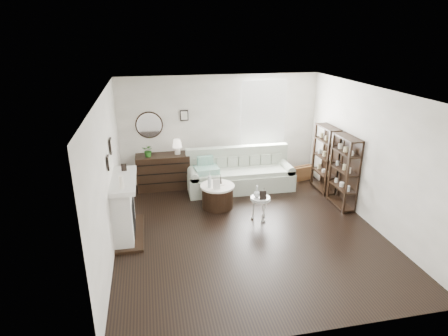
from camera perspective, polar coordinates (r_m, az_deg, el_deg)
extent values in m
plane|color=black|center=(7.48, 3.54, -9.40)|extent=(5.50, 5.50, 0.00)
plane|color=white|center=(6.58, 4.05, 11.49)|extent=(5.50, 5.50, 0.00)
plane|color=beige|center=(9.48, -0.58, 5.92)|extent=(5.00, 0.00, 5.00)
plane|color=beige|center=(4.57, 12.96, -11.21)|extent=(5.00, 0.00, 5.00)
plane|color=beige|center=(6.73, -17.23, -1.10)|extent=(0.00, 5.50, 5.50)
plane|color=beige|center=(7.92, 21.52, 1.58)|extent=(0.00, 5.50, 5.50)
cube|color=white|center=(9.66, 5.91, 7.62)|extent=(1.00, 0.02, 1.80)
cube|color=white|center=(9.61, 6.02, 7.55)|extent=(1.15, 0.02, 1.90)
cylinder|color=silver|center=(9.24, -11.33, 6.43)|extent=(0.60, 0.03, 0.60)
cube|color=black|center=(9.23, -6.09, 7.97)|extent=(0.20, 0.03, 0.26)
cube|color=silver|center=(7.30, -15.06, -6.02)|extent=(0.34, 1.20, 1.10)
cube|color=black|center=(7.37, -14.72, -7.05)|extent=(0.30, 0.65, 0.70)
cube|color=silver|center=(7.07, -15.07, -1.84)|extent=(0.44, 1.35, 0.08)
cube|color=black|center=(7.54, -14.08, -9.56)|extent=(0.50, 1.40, 0.05)
cylinder|color=white|center=(6.60, -15.37, -2.08)|extent=(0.08, 0.08, 0.22)
cube|color=black|center=(7.41, -15.01, 0.09)|extent=(0.10, 0.03, 0.14)
cube|color=black|center=(6.60, -17.23, 0.79)|extent=(0.03, 0.18, 0.24)
cube|color=black|center=(7.19, -16.89, 3.23)|extent=(0.03, 0.22, 0.28)
cube|color=black|center=(9.28, 15.18, 1.34)|extent=(0.30, 0.80, 1.60)
cylinder|color=beige|center=(9.15, 15.58, -0.83)|extent=(0.08, 0.08, 0.11)
cylinder|color=beige|center=(9.36, 14.91, -0.29)|extent=(0.08, 0.08, 0.11)
cylinder|color=beige|center=(9.57, 14.27, 0.22)|extent=(0.08, 0.08, 0.11)
cylinder|color=beige|center=(9.02, 15.82, 1.54)|extent=(0.08, 0.08, 0.11)
cylinder|color=beige|center=(9.23, 15.13, 2.03)|extent=(0.08, 0.08, 0.11)
cylinder|color=beige|center=(9.44, 14.48, 2.50)|extent=(0.08, 0.08, 0.11)
cylinder|color=beige|center=(8.91, 16.06, 3.98)|extent=(0.08, 0.08, 0.11)
cylinder|color=beige|center=(9.12, 15.36, 4.42)|extent=(0.08, 0.08, 0.11)
cylinder|color=beige|center=(9.34, 14.69, 4.84)|extent=(0.08, 0.08, 0.11)
cube|color=black|center=(8.53, 17.80, -0.60)|extent=(0.30, 0.80, 1.60)
cylinder|color=beige|center=(8.42, 18.28, -2.98)|extent=(0.08, 0.08, 0.11)
cylinder|color=beige|center=(8.62, 17.49, -2.35)|extent=(0.08, 0.08, 0.11)
cylinder|color=beige|center=(8.83, 16.73, -1.74)|extent=(0.08, 0.08, 0.11)
cylinder|color=beige|center=(8.28, 18.58, -0.43)|extent=(0.08, 0.08, 0.11)
cylinder|color=beige|center=(8.48, 17.77, 0.15)|extent=(0.08, 0.08, 0.11)
cylinder|color=beige|center=(8.69, 16.99, 0.71)|extent=(0.08, 0.08, 0.11)
cylinder|color=beige|center=(8.16, 18.89, 2.20)|extent=(0.08, 0.08, 0.11)
cylinder|color=beige|center=(8.36, 18.06, 2.72)|extent=(0.08, 0.08, 0.11)
cylinder|color=beige|center=(8.57, 17.26, 3.23)|extent=(0.08, 0.08, 0.11)
cube|color=#A1AA98|center=(9.21, 2.48, -2.01)|extent=(2.57, 0.89, 0.42)
cube|color=#A1AA98|center=(9.09, 2.55, -0.58)|extent=(2.22, 0.71, 0.10)
cube|color=#A1AA98|center=(9.39, 2.01, 1.00)|extent=(2.57, 0.20, 0.79)
cube|color=#A1AA98|center=(9.00, -4.75, -2.28)|extent=(0.22, 0.84, 0.51)
cube|color=#A1AA98|center=(9.53, 9.31, -1.18)|extent=(0.22, 0.84, 0.51)
cube|color=#278F6A|center=(8.88, -2.68, -0.30)|extent=(0.58, 0.49, 0.14)
cube|color=brown|center=(10.01, 11.85, -0.74)|extent=(0.58, 0.32, 0.37)
cube|color=black|center=(9.33, -9.26, -0.53)|extent=(1.28, 0.53, 0.85)
cube|color=black|center=(9.14, -9.10, -2.26)|extent=(1.23, 0.01, 0.02)
cube|color=black|center=(9.06, -9.19, -0.88)|extent=(1.23, 0.01, 0.02)
cube|color=black|center=(8.98, -9.27, 0.51)|extent=(1.23, 0.01, 0.01)
imported|color=#27631C|center=(9.09, -11.46, 2.63)|extent=(0.34, 0.32, 0.30)
cylinder|color=black|center=(8.28, -0.99, -4.43)|extent=(0.69, 0.69, 0.48)
cylinder|color=white|center=(8.17, -1.00, -2.77)|extent=(0.75, 0.75, 0.04)
cylinder|color=silver|center=(7.69, 5.57, -4.54)|extent=(0.40, 0.40, 0.03)
cylinder|color=silver|center=(7.70, 5.56, -4.79)|extent=(0.41, 0.41, 0.02)
cylinder|color=silver|center=(7.80, 5.50, -6.22)|extent=(0.03, 0.03, 0.47)
cylinder|color=silver|center=(8.00, -2.22, -1.87)|extent=(0.08, 0.08, 0.33)
cube|color=silver|center=(7.95, -1.13, -2.48)|extent=(0.16, 0.07, 0.21)
cube|color=black|center=(7.56, 5.96, -4.15)|extent=(0.14, 0.07, 0.18)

